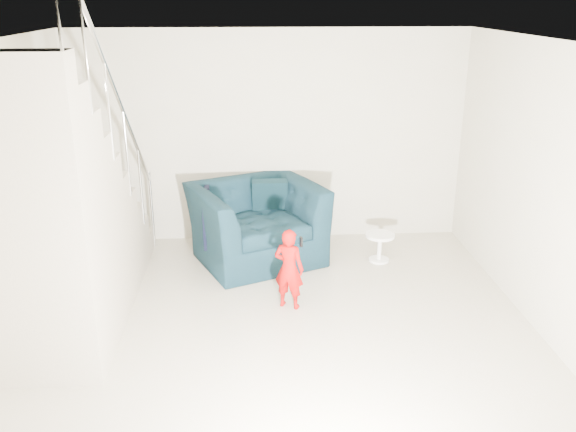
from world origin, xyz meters
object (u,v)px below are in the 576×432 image
at_px(toddler, 289,269).
at_px(side_table, 380,243).
at_px(armchair, 257,223).
at_px(staircase, 64,235).

relative_size(toddler, side_table, 2.44).
bearing_deg(armchair, staircase, -164.67).
bearing_deg(toddler, staircase, 30.17).
height_order(toddler, staircase, staircase).
height_order(toddler, side_table, toddler).
bearing_deg(toddler, armchair, -51.70).
relative_size(side_table, staircase, 0.10).
distance_m(armchair, staircase, 2.39).
xyz_separation_m(toddler, staircase, (-2.13, -0.22, 0.52)).
height_order(side_table, staircase, staircase).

